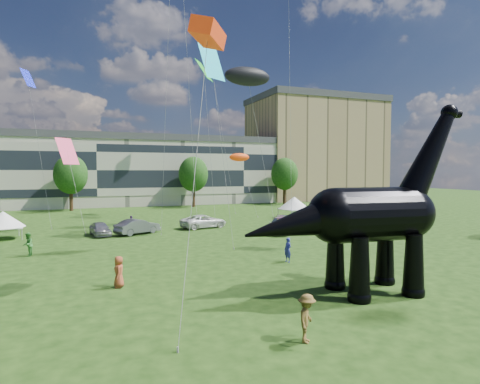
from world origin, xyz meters
name	(u,v)px	position (x,y,z in m)	size (l,w,h in m)	color
ground	(306,307)	(0.00, 0.00, 0.00)	(220.00, 220.00, 0.00)	#16330C
terrace_row	(96,173)	(-8.00, 62.00, 6.00)	(78.00, 11.00, 12.00)	beige
apartment_block	(315,151)	(40.00, 65.00, 11.00)	(28.00, 18.00, 22.00)	tan
tree_mid_left	(71,171)	(-12.00, 53.00, 6.29)	(5.20, 5.20, 9.44)	#382314
tree_mid_right	(193,171)	(8.00, 53.00, 6.29)	(5.20, 5.20, 9.44)	#382314
tree_far_right	(285,171)	(26.00, 53.00, 6.29)	(5.20, 5.20, 9.44)	#382314
dinosaur_sculpture	(365,218)	(3.94, 0.87, 3.92)	(12.72, 3.70, 10.38)	black
car_silver	(100,229)	(-8.40, 25.32, 0.68)	(1.61, 4.01, 1.37)	#A4A4A8
car_grey	(138,227)	(-4.85, 25.06, 0.76)	(1.61, 4.62, 1.52)	slate
car_white	(204,221)	(2.58, 26.92, 0.73)	(2.42, 5.26, 1.46)	silver
car_dark	(281,225)	(9.01, 20.55, 0.81)	(2.27, 5.59, 1.62)	#595960
gazebo_near	(294,203)	(16.54, 31.68, 2.05)	(4.81, 4.81, 2.91)	white
gazebo_far	(330,207)	(19.38, 27.33, 1.81)	(4.46, 4.46, 2.58)	white
gazebo_left	(3,220)	(-16.89, 26.30, 1.85)	(4.52, 4.52, 2.63)	white
visitors	(209,236)	(0.01, 15.97, 0.88)	(54.35, 34.65, 1.87)	#A94B2A
kites	(64,28)	(-11.05, 20.02, 18.00)	(59.58, 51.14, 28.21)	red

